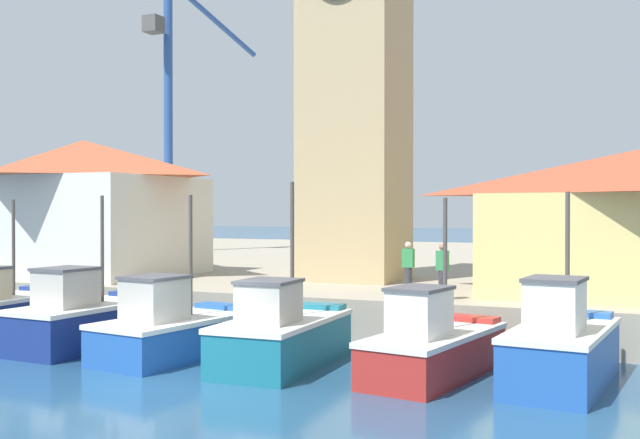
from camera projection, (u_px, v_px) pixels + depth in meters
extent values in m
plane|color=navy|center=(176.00, 385.00, 16.22)|extent=(300.00, 300.00, 0.00)
cube|color=#9E937F|center=(459.00, 269.00, 40.39)|extent=(120.00, 40.00, 1.23)
cube|color=navy|center=(0.00, 319.00, 22.33)|extent=(2.06, 4.39, 1.10)
cube|color=navy|center=(45.00, 290.00, 24.10)|extent=(1.60, 0.67, 0.24)
cube|color=silver|center=(0.00, 299.00, 22.33)|extent=(2.12, 4.45, 0.12)
cylinder|color=#4C4742|center=(14.00, 247.00, 22.81)|extent=(0.10, 0.10, 2.91)
cube|color=navy|center=(88.00, 327.00, 20.68)|extent=(2.28, 4.62, 1.10)
cube|color=navy|center=(137.00, 296.00, 22.45)|extent=(1.74, 0.71, 0.24)
cube|color=silver|center=(88.00, 306.00, 20.67)|extent=(2.34, 4.69, 0.12)
cube|color=#B2ADA3|center=(66.00, 289.00, 19.97)|extent=(1.28, 1.42, 0.98)
cube|color=#4C4C51|center=(66.00, 269.00, 19.96)|extent=(1.37, 1.51, 0.08)
cylinder|color=#4C4742|center=(102.00, 248.00, 21.16)|extent=(0.10, 0.10, 3.00)
torus|color=black|center=(65.00, 324.00, 21.38)|extent=(0.15, 0.53, 0.52)
cube|color=#2356A8|center=(176.00, 339.00, 19.27)|extent=(2.65, 4.65, 0.92)
cube|color=#2356A8|center=(225.00, 308.00, 20.91)|extent=(1.79, 0.85, 0.24)
cube|color=silver|center=(176.00, 319.00, 19.26)|extent=(2.72, 4.72, 0.12)
cube|color=#B2ADA3|center=(155.00, 300.00, 18.61)|extent=(1.40, 1.48, 1.05)
cube|color=#4C4C51|center=(155.00, 277.00, 18.60)|extent=(1.49, 1.57, 0.08)
cylinder|color=#4C4742|center=(191.00, 255.00, 19.71)|extent=(0.10, 0.10, 3.16)
torus|color=black|center=(152.00, 334.00, 20.04)|extent=(0.20, 0.53, 0.52)
cube|color=#196B7F|center=(283.00, 344.00, 18.17)|extent=(2.08, 4.51, 1.06)
cube|color=#196B7F|center=(314.00, 308.00, 19.99)|extent=(1.67, 0.65, 0.24)
cube|color=silver|center=(283.00, 320.00, 18.16)|extent=(2.15, 4.57, 0.12)
cube|color=#B2ADA3|center=(269.00, 303.00, 17.43)|extent=(1.21, 1.37, 0.92)
cube|color=#4C4C51|center=(269.00, 281.00, 17.43)|extent=(1.29, 1.45, 0.08)
cylinder|color=#4C4742|center=(292.00, 249.00, 18.66)|extent=(0.10, 0.10, 3.33)
torus|color=black|center=(249.00, 340.00, 18.76)|extent=(0.14, 0.52, 0.52)
cube|color=#AD2823|center=(435.00, 357.00, 16.99)|extent=(2.45, 4.74, 0.91)
cube|color=#AD2823|center=(469.00, 321.00, 18.66)|extent=(1.54, 0.84, 0.24)
cube|color=silver|center=(435.00, 334.00, 16.99)|extent=(2.52, 4.81, 0.12)
cube|color=silver|center=(419.00, 314.00, 16.32)|extent=(1.24, 1.51, 1.01)
cube|color=#4C4C51|center=(420.00, 289.00, 16.32)|extent=(1.33, 1.60, 0.08)
cylinder|color=#4C4742|center=(445.00, 263.00, 17.44)|extent=(0.10, 0.10, 3.06)
torus|color=black|center=(402.00, 351.00, 17.70)|extent=(0.21, 0.53, 0.52)
cube|color=#2356A8|center=(562.00, 359.00, 16.15)|extent=(2.16, 4.47, 1.15)
cube|color=#2356A8|center=(579.00, 316.00, 17.81)|extent=(1.54, 0.74, 0.24)
cube|color=silver|center=(562.00, 330.00, 16.14)|extent=(2.23, 4.54, 0.12)
cube|color=silver|center=(555.00, 307.00, 15.47)|extent=(1.17, 1.39, 1.05)
cube|color=#4C4C51|center=(555.00, 279.00, 15.47)|extent=(1.26, 1.48, 0.08)
cylinder|color=#4C4742|center=(567.00, 258.00, 16.59)|extent=(0.10, 0.10, 2.94)
torus|color=black|center=(520.00, 353.00, 16.80)|extent=(0.17, 0.53, 0.52)
cube|color=tan|center=(355.00, 112.00, 27.63)|extent=(3.42, 3.42, 12.45)
cube|color=silver|center=(83.00, 226.00, 30.19)|extent=(8.18, 6.57, 3.88)
pyramid|color=#B25133|center=(83.00, 159.00, 30.16)|extent=(8.58, 6.97, 1.52)
cube|color=navy|center=(169.00, 242.00, 46.79)|extent=(2.00, 2.00, 1.20)
cylinder|color=#284C93|center=(168.00, 112.00, 46.70)|extent=(0.56, 0.56, 15.10)
cylinder|color=#284C93|center=(214.00, 20.00, 50.74)|extent=(1.29, 9.54, 3.35)
cube|color=#4C4C4C|center=(153.00, 24.00, 45.48)|extent=(1.00, 1.00, 1.00)
cylinder|color=#33333D|center=(408.00, 281.00, 22.44)|extent=(0.22, 0.22, 0.85)
cube|color=#338C4C|center=(408.00, 258.00, 22.43)|extent=(0.34, 0.22, 0.56)
sphere|color=beige|center=(408.00, 245.00, 22.42)|extent=(0.20, 0.20, 0.20)
cylinder|color=#33333D|center=(442.00, 285.00, 21.28)|extent=(0.22, 0.22, 0.85)
cube|color=#338C4C|center=(442.00, 261.00, 21.27)|extent=(0.34, 0.22, 0.56)
sphere|color=#9E7051|center=(442.00, 247.00, 21.27)|extent=(0.20, 0.20, 0.20)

